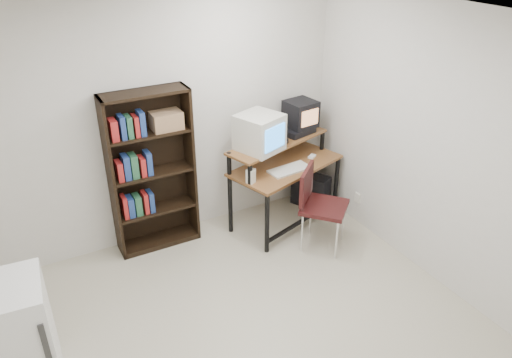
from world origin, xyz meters
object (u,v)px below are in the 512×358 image
pc_tower (311,190)px  bookshelf (151,170)px  computer_desk (284,167)px  school_chair (318,200)px  mini_fridge (13,339)px  crt_monitor (259,133)px  crt_tv (301,114)px

pc_tower → bookshelf: 2.03m
computer_desk → pc_tower: bearing=-2.5°
school_chair → mini_fridge: bearing=147.0°
crt_monitor → bookshelf: 1.19m
computer_desk → mini_fridge: bearing=-177.2°
computer_desk → bookshelf: bookshelf is taller
mini_fridge → bookshelf: bearing=45.9°
computer_desk → school_chair: bearing=-102.6°
computer_desk → crt_tv: bearing=15.1°
computer_desk → school_chair: 0.62m
computer_desk → pc_tower: (0.47, 0.12, -0.49)m
computer_desk → bookshelf: (-1.44, 0.28, 0.19)m
crt_monitor → crt_tv: 0.67m
crt_tv → school_chair: crt_tv is taller
mini_fridge → pc_tower: bearing=23.5°
crt_monitor → school_chair: (0.36, -0.61, -0.61)m
pc_tower → bookshelf: bearing=149.5°
bookshelf → school_chair: bearing=-30.2°
crt_tv → bookshelf: bookshelf is taller
computer_desk → crt_monitor: bearing=161.1°
school_chair → bookshelf: size_ratio=0.53×
mini_fridge → crt_monitor: bearing=26.6°
computer_desk → pc_tower: 0.69m
crt_tv → pc_tower: bearing=-38.9°
crt_tv → mini_fridge: crt_tv is taller
crt_tv → school_chair: 1.06m
school_chair → crt_monitor: bearing=78.9°
crt_monitor → computer_desk: bearing=-22.8°
school_chair → mini_fridge: 3.04m
crt_tv → bookshelf: 1.80m
school_chair → mini_fridge: mini_fridge is taller
crt_tv → mini_fridge: (-3.29, -1.26, -0.73)m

